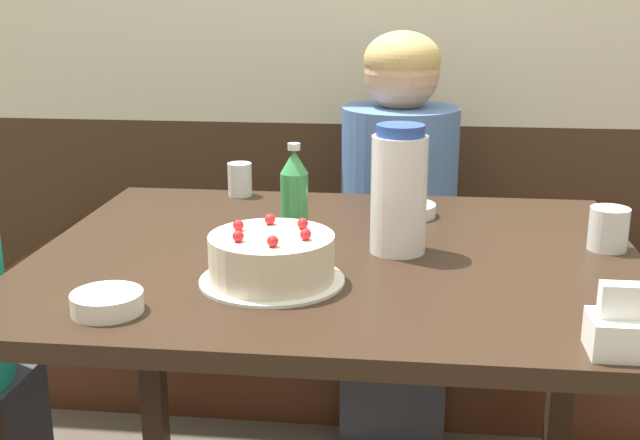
{
  "coord_description": "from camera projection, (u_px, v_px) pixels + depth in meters",
  "views": [
    {
      "loc": [
        0.14,
        -1.5,
        1.26
      ],
      "look_at": [
        -0.04,
        0.05,
        0.82
      ],
      "focal_mm": 45.0,
      "sensor_mm": 36.0,
      "label": 1
    }
  ],
  "objects": [
    {
      "name": "bench_seat",
      "position": [
        361.0,
        331.0,
        2.52
      ],
      "size": [
        2.12,
        0.38,
        0.46
      ],
      "color": "#472314",
      "rests_on": "ground_plane"
    },
    {
      "name": "dining_table",
      "position": [
        337.0,
        298.0,
        1.61
      ],
      "size": [
        1.19,
        0.95,
        0.77
      ],
      "color": "black",
      "rests_on": "ground_plane"
    },
    {
      "name": "birthday_cake",
      "position": [
        272.0,
        259.0,
        1.41
      ],
      "size": [
        0.26,
        0.26,
        0.11
      ],
      "color": "white",
      "rests_on": "dining_table"
    },
    {
      "name": "water_pitcher",
      "position": [
        399.0,
        191.0,
        1.55
      ],
      "size": [
        0.11,
        0.11,
        0.25
      ],
      "color": "white",
      "rests_on": "dining_table"
    },
    {
      "name": "soju_bottle",
      "position": [
        294.0,
        191.0,
        1.69
      ],
      "size": [
        0.06,
        0.06,
        0.19
      ],
      "color": "#388E4C",
      "rests_on": "dining_table"
    },
    {
      "name": "napkin_holder",
      "position": [
        629.0,
        328.0,
        1.13
      ],
      "size": [
        0.11,
        0.08,
        0.11
      ],
      "color": "white",
      "rests_on": "dining_table"
    },
    {
      "name": "bowl_soup_white",
      "position": [
        107.0,
        302.0,
        1.28
      ],
      "size": [
        0.12,
        0.12,
        0.03
      ],
      "color": "white",
      "rests_on": "dining_table"
    },
    {
      "name": "bowl_rice_small",
      "position": [
        407.0,
        210.0,
        1.83
      ],
      "size": [
        0.13,
        0.13,
        0.03
      ],
      "color": "white",
      "rests_on": "dining_table"
    },
    {
      "name": "glass_water_tall",
      "position": [
        240.0,
        179.0,
        2.01
      ],
      "size": [
        0.06,
        0.06,
        0.08
      ],
      "color": "silver",
      "rests_on": "dining_table"
    },
    {
      "name": "glass_tumbler_short",
      "position": [
        609.0,
        229.0,
        1.59
      ],
      "size": [
        0.08,
        0.08,
        0.09
      ],
      "color": "silver",
      "rests_on": "dining_table"
    },
    {
      "name": "person_pale_blue_shirt",
      "position": [
        397.0,
        241.0,
        2.33
      ],
      "size": [
        0.33,
        0.34,
        1.16
      ],
      "rotation": [
        0.0,
        0.0,
        -1.57
      ],
      "color": "#33333D",
      "rests_on": "ground_plane"
    }
  ]
}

